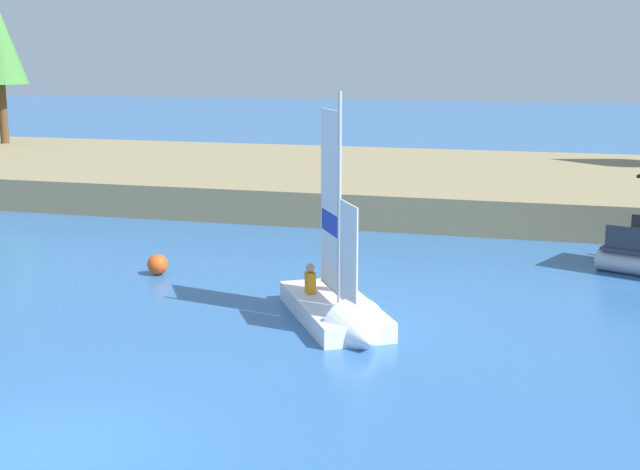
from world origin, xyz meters
TOP-DOWN VIEW (x-y plane):
  - ground_plane at (0.00, 0.00)m, footprint 200.00×200.00m
  - shore_bank at (0.00, 24.72)m, footprint 80.00×15.01m
  - sailboat at (2.83, 6.82)m, footprint 3.53×4.50m
  - channel_buoy at (-3.10, 10.05)m, footprint 0.55×0.55m

SIDE VIEW (x-z plane):
  - ground_plane at x=0.00m, z-range 0.00..0.00m
  - channel_buoy at x=-3.10m, z-range 0.00..0.55m
  - sailboat at x=2.83m, z-range -2.39..3.09m
  - shore_bank at x=0.00m, z-range 0.00..1.20m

